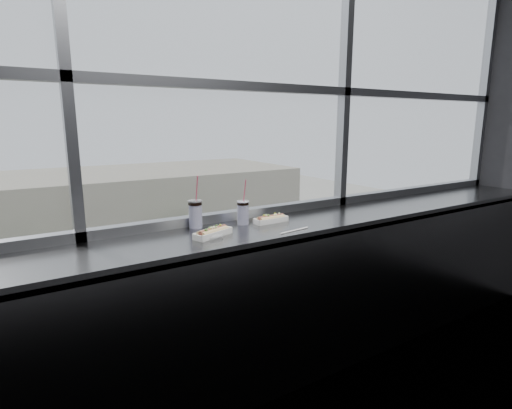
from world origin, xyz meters
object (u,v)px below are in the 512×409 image
soda_cup_right (243,211)px  pedestrian_d (190,267)px  hotdog_tray_left (213,232)px  hotdog_tray_right (271,219)px  soda_cup_left (195,213)px  car_far_b (62,308)px  wrapper (214,236)px  loose_straw (294,230)px  car_near_e (294,313)px  car_near_d (196,341)px  tree_right (190,234)px  tree_center (36,265)px  pedestrian_b (25,290)px  pedestrian_c (110,279)px

soda_cup_right → pedestrian_d: size_ratio=0.15×
hotdog_tray_left → hotdog_tray_right: size_ratio=1.11×
soda_cup_left → soda_cup_right: (0.30, -0.08, -0.01)m
hotdog_tray_right → car_far_b: size_ratio=0.04×
wrapper → loose_straw: bearing=-14.1°
wrapper → car_near_e: bearing=51.0°
loose_straw → hotdog_tray_right: bearing=83.2°
loose_straw → car_near_d: 20.73m
soda_cup_right → pedestrian_d: 31.20m
car_near_d → tree_right: 13.13m
pedestrian_d → tree_right: tree_right is taller
hotdog_tray_left → soda_cup_left: 0.25m
hotdog_tray_right → tree_center: bearing=90.1°
soda_cup_right → pedestrian_b: soda_cup_right is taller
car_near_e → tree_right: (-1.85, 12.00, 2.52)m
hotdog_tray_left → tree_right: hotdog_tray_left is taller
loose_straw → car_near_d: bearing=62.3°
soda_cup_left → pedestrian_b: 31.08m
hotdog_tray_left → tree_right: size_ratio=0.05×
soda_cup_left → pedestrian_c: soda_cup_left is taller
soda_cup_right → hotdog_tray_left: bearing=-152.0°
pedestrian_c → tree_right: (6.79, 0.35, 2.39)m
car_near_d → car_near_e: car_near_d is taller
soda_cup_left → loose_straw: (0.49, -0.40, -0.09)m
wrapper → tree_center: 29.77m
loose_straw → tree_right: bearing=61.8°
wrapper → car_near_e: 23.81m
soda_cup_left → car_far_b: bearing=87.8°
hotdog_tray_left → hotdog_tray_right: bearing=-7.8°
hotdog_tray_left → tree_center: 29.74m
car_near_e → tree_right: 12.40m
loose_straw → pedestrian_b: size_ratio=0.11×
car_near_e → tree_right: tree_right is taller
hotdog_tray_left → wrapper: 0.04m
wrapper → car_far_b: wrapper is taller
soda_cup_left → tree_center: soda_cup_left is taller
car_near_d → pedestrian_c: size_ratio=2.96×
soda_cup_left → pedestrian_d: (10.88, 27.06, -11.19)m
soda_cup_right → pedestrian_b: (-1.21, 29.08, -11.12)m
pedestrian_c → car_near_e: bearing=126.5°
soda_cup_left → soda_cup_right: soda_cup_left is taller
hotdog_tray_right → pedestrian_c: size_ratio=0.11×
pedestrian_b → pedestrian_d: bearing=-9.3°
soda_cup_right → car_far_b: soda_cup_right is taller
hotdog_tray_left → tree_right: bearing=48.7°
car_near_d → car_far_b: 9.82m
pedestrian_d → pedestrian_b: (-11.79, 1.94, 0.05)m
soda_cup_left → pedestrian_b: bearing=91.8°
car_near_e → car_far_b: car_far_b is taller
car_far_b → pedestrian_c: car_far_b is taller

